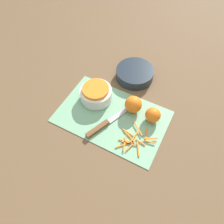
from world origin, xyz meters
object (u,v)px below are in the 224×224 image
(orange_left, at_px, (133,104))
(orange_right, at_px, (153,115))
(bowl_dark, at_px, (135,74))
(bowl_speckled, at_px, (96,93))
(knife, at_px, (103,125))

(orange_left, relative_size, orange_right, 1.14)
(bowl_dark, bearing_deg, bowl_speckled, -115.01)
(bowl_dark, xyz_separation_m, orange_left, (0.08, -0.19, 0.02))
(bowl_dark, distance_m, knife, 0.33)
(bowl_dark, height_order, orange_left, orange_left)
(knife, distance_m, orange_left, 0.16)
(orange_right, bearing_deg, orange_left, 174.72)
(bowl_dark, xyz_separation_m, orange_right, (0.17, -0.20, 0.01))
(bowl_speckled, relative_size, knife, 0.57)
(bowl_speckled, relative_size, orange_left, 1.92)
(bowl_speckled, relative_size, orange_right, 2.19)
(bowl_speckled, distance_m, orange_left, 0.18)
(bowl_speckled, distance_m, bowl_dark, 0.23)
(bowl_dark, bearing_deg, orange_left, -67.67)
(orange_left, bearing_deg, bowl_dark, 112.33)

